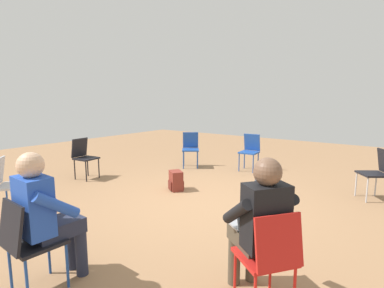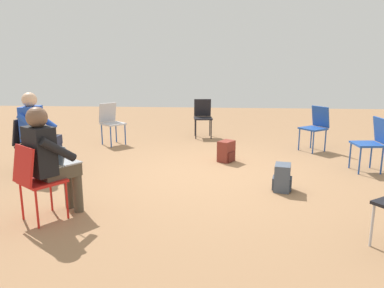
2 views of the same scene
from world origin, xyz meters
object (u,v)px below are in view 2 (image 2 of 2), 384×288
person_in_blue (38,129)px  backpack_by_empty_chair (226,152)px  chair_east (203,115)px  person_with_laptop (49,156)px  chair_northeast (111,120)px  chair_northwest (36,177)px  chair_southeast (316,125)px  chair_north (29,141)px  chair_south (372,140)px  backpack_near_laptop_user (282,179)px

person_in_blue → backpack_by_empty_chair: person_in_blue is taller
chair_east → person_with_laptop: person_with_laptop is taller
person_with_laptop → person_in_blue: bearing=156.3°
chair_east → backpack_by_empty_chair: 2.18m
chair_northeast → chair_northwest: size_ratio=1.00×
chair_southeast → chair_northwest: 5.17m
chair_southeast → chair_northwest: bearing=97.0°
chair_northeast → chair_east: size_ratio=1.00×
chair_northeast → chair_north: size_ratio=1.00×
chair_northwest → person_in_blue: (1.75, 0.81, 0.20)m
backpack_by_empty_chair → chair_south: bearing=-100.5°
person_with_laptop → person_in_blue: size_ratio=1.00×
chair_northeast → chair_east: bearing=157.9°
chair_northeast → person_in_blue: 2.13m
chair_east → person_with_laptop: size_ratio=0.69×
backpack_near_laptop_user → chair_northeast: bearing=49.6°
chair_southeast → person_in_blue: 4.93m
person_with_laptop → chair_southeast: bearing=79.6°
person_with_laptop → chair_east: bearing=109.0°
person_with_laptop → chair_northeast: bearing=132.8°
chair_northwest → chair_north: bearing=155.9°
chair_east → chair_south: size_ratio=1.00×
chair_southeast → chair_north: same height
chair_northwest → person_in_blue: size_ratio=0.69×
chair_southeast → chair_northeast: bearing=50.1°
chair_southeast → person_in_blue: person_in_blue is taller
chair_southeast → chair_northwest: size_ratio=1.00×
chair_south → person_with_laptop: bearing=110.7°
person_in_blue → backpack_by_empty_chair: 3.05m
backpack_near_laptop_user → chair_northwest: bearing=113.2°
backpack_near_laptop_user → chair_north: bearing=81.5°
chair_northeast → chair_northwest: (-3.80, -0.29, 0.00)m
chair_northeast → backpack_near_laptop_user: (-2.61, -3.07, -0.34)m
person_in_blue → chair_northwest: bearing=27.8°
chair_south → chair_northwest: same height
person_with_laptop → person_in_blue: same height
person_with_laptop → backpack_by_empty_chair: 3.20m
chair_north → chair_southeast: bearing=113.4°
chair_south → chair_northwest: size_ratio=1.00×
chair_northeast → backpack_near_laptop_user: bearing=91.6°
person_in_blue → backpack_near_laptop_user: person_in_blue is taller
chair_southeast → chair_northwest: (-3.54, 3.77, 0.00)m
chair_south → chair_northwest: (-2.20, 4.30, 0.00)m
chair_north → person_with_laptop: bearing=36.6°
chair_northwest → backpack_near_laptop_user: chair_northwest is taller
chair_east → backpack_near_laptop_user: 3.73m
chair_north → chair_northwest: 2.01m
chair_northeast → chair_south: same height
chair_north → chair_south: size_ratio=1.00×
chair_northeast → backpack_near_laptop_user: size_ratio=2.36×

